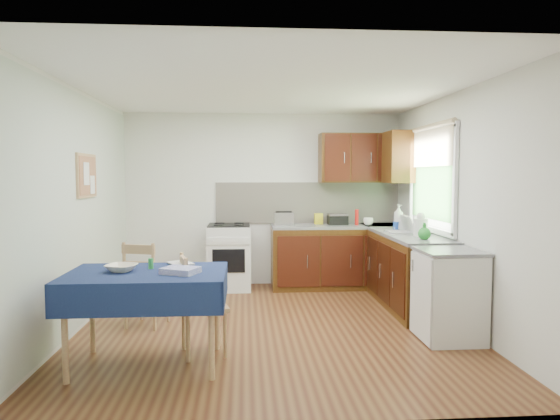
{
  "coord_description": "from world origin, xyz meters",
  "views": [
    {
      "loc": [
        -0.29,
        -5.2,
        1.6
      ],
      "look_at": [
        0.11,
        0.34,
        1.22
      ],
      "focal_mm": 32.0,
      "sensor_mm": 36.0,
      "label": 1
    }
  ],
  "objects": [
    {
      "name": "floor",
      "position": [
        0.0,
        0.0,
        0.0
      ],
      "size": [
        4.2,
        4.2,
        0.0
      ],
      "primitive_type": "plane",
      "color": "#4A2513",
      "rests_on": "ground"
    },
    {
      "name": "ceiling",
      "position": [
        0.0,
        0.0,
        2.5
      ],
      "size": [
        4.0,
        4.2,
        0.02
      ],
      "primitive_type": "cube",
      "color": "white",
      "rests_on": "wall_back"
    },
    {
      "name": "wall_back",
      "position": [
        0.0,
        2.1,
        1.25
      ],
      "size": [
        4.0,
        0.02,
        2.5
      ],
      "primitive_type": "cube",
      "color": "silver",
      "rests_on": "ground"
    },
    {
      "name": "wall_front",
      "position": [
        0.0,
        -2.1,
        1.25
      ],
      "size": [
        4.0,
        0.02,
        2.5
      ],
      "primitive_type": "cube",
      "color": "silver",
      "rests_on": "ground"
    },
    {
      "name": "wall_left",
      "position": [
        -2.0,
        0.0,
        1.25
      ],
      "size": [
        0.02,
        4.2,
        2.5
      ],
      "primitive_type": "cube",
      "color": "silver",
      "rests_on": "ground"
    },
    {
      "name": "wall_right",
      "position": [
        2.0,
        0.0,
        1.25
      ],
      "size": [
        0.02,
        4.2,
        2.5
      ],
      "primitive_type": "cube",
      "color": "silver",
      "rests_on": "ground"
    },
    {
      "name": "base_cabinets",
      "position": [
        1.36,
        1.26,
        0.43
      ],
      "size": [
        1.9,
        2.3,
        0.86
      ],
      "color": "#351D09",
      "rests_on": "ground"
    },
    {
      "name": "worktop_back",
      "position": [
        1.05,
        1.8,
        0.88
      ],
      "size": [
        1.9,
        0.6,
        0.04
      ],
      "primitive_type": "cube",
      "color": "slate",
      "rests_on": "base_cabinets"
    },
    {
      "name": "worktop_right",
      "position": [
        1.7,
        0.65,
        0.88
      ],
      "size": [
        0.6,
        1.7,
        0.04
      ],
      "primitive_type": "cube",
      "color": "slate",
      "rests_on": "base_cabinets"
    },
    {
      "name": "worktop_corner",
      "position": [
        1.7,
        1.8,
        0.88
      ],
      "size": [
        0.6,
        0.6,
        0.04
      ],
      "primitive_type": "cube",
      "color": "slate",
      "rests_on": "base_cabinets"
    },
    {
      "name": "splashback",
      "position": [
        0.65,
        2.08,
        1.2
      ],
      "size": [
        2.7,
        0.02,
        0.6
      ],
      "primitive_type": "cube",
      "color": "beige",
      "rests_on": "wall_back"
    },
    {
      "name": "upper_cabinets",
      "position": [
        1.52,
        1.8,
        1.85
      ],
      "size": [
        1.2,
        0.85,
        0.7
      ],
      "color": "#351D09",
      "rests_on": "wall_back"
    },
    {
      "name": "stove",
      "position": [
        -0.5,
        1.8,
        0.46
      ],
      "size": [
        0.6,
        0.61,
        0.92
      ],
      "color": "silver",
      "rests_on": "ground"
    },
    {
      "name": "window",
      "position": [
        1.97,
        0.7,
        1.65
      ],
      "size": [
        0.04,
        1.48,
        1.26
      ],
      "color": "#264F20",
      "rests_on": "wall_right"
    },
    {
      "name": "fridge",
      "position": [
        1.7,
        -0.55,
        0.44
      ],
      "size": [
        0.58,
        0.6,
        0.89
      ],
      "color": "silver",
      "rests_on": "ground"
    },
    {
      "name": "corkboard",
      "position": [
        -1.97,
        0.3,
        1.6
      ],
      "size": [
        0.04,
        0.62,
        0.47
      ],
      "color": "#B27B59",
      "rests_on": "wall_left"
    },
    {
      "name": "dining_table",
      "position": [
        -1.1,
        -1.0,
        0.69
      ],
      "size": [
        1.32,
        0.89,
        0.8
      ],
      "rotation": [
        0.0,
        0.0,
        -0.35
      ],
      "color": "#0F183E",
      "rests_on": "ground"
    },
    {
      "name": "chair_far",
      "position": [
        -1.34,
        0.09,
        0.48
      ],
      "size": [
        0.5,
        0.5,
        0.91
      ],
      "rotation": [
        0.0,
        0.0,
        2.86
      ],
      "color": "#B27B59",
      "rests_on": "ground"
    },
    {
      "name": "chair_near",
      "position": [
        -0.7,
        -0.78,
        0.48
      ],
      "size": [
        0.48,
        0.48,
        0.9
      ],
      "rotation": [
        0.0,
        0.0,
        1.81
      ],
      "color": "#B27B59",
      "rests_on": "ground"
    },
    {
      "name": "toaster",
      "position": [
        0.26,
        1.73,
        0.99
      ],
      "size": [
        0.27,
        0.16,
        0.21
      ],
      "rotation": [
        0.0,
        0.0,
        0.0
      ],
      "color": "#ACACB1",
      "rests_on": "worktop_back"
    },
    {
      "name": "sandwich_press",
      "position": [
        1.04,
        1.81,
        0.98
      ],
      "size": [
        0.27,
        0.23,
        0.16
      ],
      "rotation": [
        0.0,
        0.0,
        -0.41
      ],
      "color": "black",
      "rests_on": "worktop_back"
    },
    {
      "name": "sauce_bottle",
      "position": [
        1.3,
        1.73,
        1.01
      ],
      "size": [
        0.05,
        0.05,
        0.22
      ],
      "primitive_type": "cylinder",
      "color": "red",
      "rests_on": "worktop_back"
    },
    {
      "name": "yellow_packet",
      "position": [
        0.78,
        1.91,
        0.98
      ],
      "size": [
        0.14,
        0.12,
        0.16
      ],
      "primitive_type": "cube",
      "rotation": [
        0.0,
        0.0,
        0.38
      ],
      "color": "yellow",
      "rests_on": "worktop_back"
    },
    {
      "name": "dish_rack",
      "position": [
        1.7,
        0.75,
        0.93
      ],
      "size": [
        0.46,
        0.35,
        0.22
      ],
      "rotation": [
        0.0,
        0.0,
        -0.14
      ],
      "color": "#98989D",
      "rests_on": "worktop_right"
    },
    {
      "name": "kettle",
      "position": [
        1.75,
        0.42,
        1.02
      ],
      "size": [
        0.16,
        0.16,
        0.27
      ],
      "color": "silver",
      "rests_on": "worktop_right"
    },
    {
      "name": "cup",
      "position": [
        1.45,
        1.66,
        0.95
      ],
      "size": [
        0.18,
        0.18,
        0.11
      ],
      "primitive_type": "imported",
      "rotation": [
        0.0,
        0.0,
        -0.36
      ],
      "color": "white",
      "rests_on": "worktop_back"
    },
    {
      "name": "soap_bottle_a",
      "position": [
        1.68,
        1.03,
        1.07
      ],
      "size": [
        0.17,
        0.17,
        0.33
      ],
      "primitive_type": "imported",
      "rotation": [
        0.0,
        0.0,
        0.39
      ],
      "color": "silver",
      "rests_on": "worktop_right"
    },
    {
      "name": "soap_bottle_b",
      "position": [
        1.66,
        1.01,
        0.98
      ],
      "size": [
        0.1,
        0.1,
        0.17
      ],
      "primitive_type": "imported",
      "rotation": [
        0.0,
        0.0,
        1.9
      ],
      "color": "#1E4BB3",
      "rests_on": "worktop_right"
    },
    {
      "name": "soap_bottle_c",
      "position": [
        1.69,
        0.12,
        0.99
      ],
      "size": [
        0.14,
        0.14,
        0.18
      ],
      "primitive_type": "imported",
      "rotation": [
        0.0,
        0.0,
        3.15
      ],
      "color": "#268B2D",
      "rests_on": "worktop_right"
    },
    {
      "name": "plate_bowl",
      "position": [
        -1.32,
        -0.97,
        0.83
      ],
      "size": [
        0.31,
        0.31,
        0.06
      ],
      "primitive_type": "imported",
      "rotation": [
        0.0,
        0.0,
        -0.3
      ],
      "color": "#FAEDCC",
      "rests_on": "dining_table"
    },
    {
      "name": "book",
      "position": [
        -0.94,
        -0.72,
        0.81
      ],
      "size": [
        0.28,
        0.3,
        0.02
      ],
      "primitive_type": "imported",
      "rotation": [
        0.0,
        0.0,
        0.53
      ],
      "color": "white",
      "rests_on": "dining_table"
    },
    {
      "name": "spice_jar",
      "position": [
        -1.09,
        -0.87,
        0.84
      ],
      "size": [
        0.04,
        0.04,
        0.09
      ],
      "primitive_type": "cylinder",
      "color": "green",
      "rests_on": "dining_table"
    },
    {
      "name": "tea_towel",
      "position": [
        -0.81,
        -1.09,
        0.82
      ],
      "size": [
        0.34,
        0.31,
        0.05
      ],
      "primitive_type": "cube",
      "rotation": [
        0.0,
        0.0,
        -0.44
      ],
      "color": "#282B94",
      "rests_on": "dining_table"
    }
  ]
}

